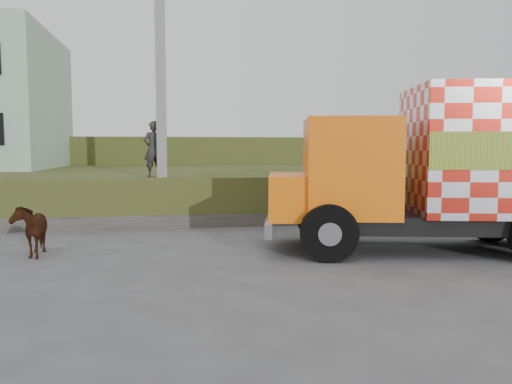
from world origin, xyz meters
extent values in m
plane|color=#474749|center=(0.00, 0.00, 0.00)|extent=(120.00, 120.00, 0.00)
cube|color=#38521B|center=(0.00, 10.00, 0.75)|extent=(40.00, 12.00, 1.50)
cube|color=#38521B|center=(0.00, 22.00, 1.50)|extent=(40.00, 12.00, 3.00)
cube|color=#595651|center=(-2.00, 4.20, 0.20)|extent=(16.00, 0.50, 0.40)
cube|color=gray|center=(-1.00, 4.60, 4.00)|extent=(0.30, 0.30, 8.00)
cube|color=black|center=(6.01, -0.37, 0.72)|extent=(7.91, 3.96, 0.39)
cube|color=orange|center=(3.40, 0.18, 1.95)|extent=(2.49, 2.92, 2.23)
cube|color=orange|center=(2.15, 0.45, 1.28)|extent=(1.57, 2.52, 1.00)
cube|color=yellow|center=(7.60, 0.68, 2.34)|extent=(5.02, 1.10, 0.78)
cube|color=silver|center=(1.60, 0.56, 0.61)|extent=(0.69, 2.54, 0.33)
cylinder|color=black|center=(2.59, -0.96, 0.61)|extent=(1.28, 0.63, 1.22)
cylinder|color=black|center=(3.12, 1.55, 0.61)|extent=(1.28, 0.63, 1.22)
cylinder|color=black|center=(7.37, 0.65, 0.61)|extent=(1.28, 0.63, 1.22)
imported|color=#38130E|center=(-3.79, 0.66, 0.59)|extent=(0.81, 1.47, 1.19)
imported|color=#2D2A28|center=(-1.26, 4.84, 2.37)|extent=(0.73, 0.60, 1.73)
camera|label=1|loc=(-0.56, -10.96, 2.38)|focal=35.00mm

